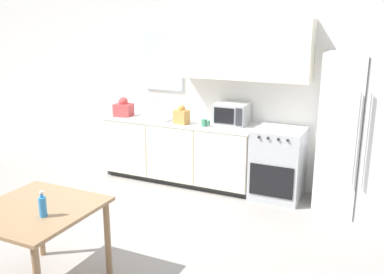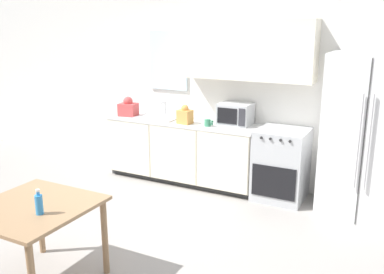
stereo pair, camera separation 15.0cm
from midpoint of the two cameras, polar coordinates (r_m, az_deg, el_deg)
ground_plane at (r=4.59m, az=-6.68°, el=-13.74°), size 12.00×12.00×0.00m
wall_back at (r=5.94m, az=5.12°, el=7.62°), size 12.00×0.38×2.70m
kitchen_counter at (r=6.08m, az=-0.44°, el=-1.80°), size 2.21×0.64×0.88m
oven_range at (r=5.59m, az=12.55°, el=-3.60°), size 0.63×0.64×0.91m
refrigerator at (r=5.26m, az=23.07°, el=-0.06°), size 0.94×0.77×1.89m
kitchen_sink at (r=6.16m, az=-3.73°, el=2.73°), size 0.60×0.44×0.21m
microwave at (r=5.74m, az=6.57°, el=3.07°), size 0.42×0.35×0.29m
coffee_mug at (r=5.63m, az=2.92°, el=1.92°), size 0.12×0.09×0.10m
grocery_bag_0 at (r=6.32m, az=-7.83°, el=3.88°), size 0.28×0.25×0.28m
grocery_bag_1 at (r=5.76m, az=-0.20°, el=2.89°), size 0.20×0.17×0.26m
dining_table at (r=3.83m, az=-19.29°, el=-10.13°), size 0.91×0.94×0.74m
drink_bottle at (r=3.57m, az=-18.59°, el=-8.46°), size 0.06×0.06×0.21m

